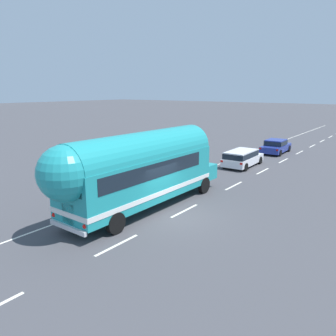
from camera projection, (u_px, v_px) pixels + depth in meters
ground_plane at (174, 216)px, 16.82m from camera, size 300.00×300.00×0.00m
lane_markings at (234, 165)px, 28.26m from camera, size 4.10×80.00×0.01m
painted_bus at (138, 168)px, 17.11m from camera, size 2.66×12.04×4.12m
car_lead at (242, 157)px, 27.55m from camera, size 2.11×4.69×1.37m
car_second at (276, 146)px, 33.46m from camera, size 2.13×4.59×1.37m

